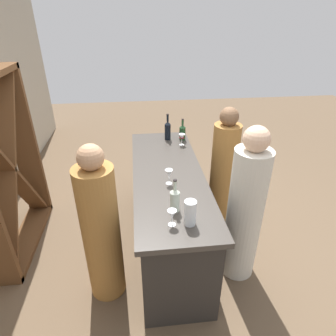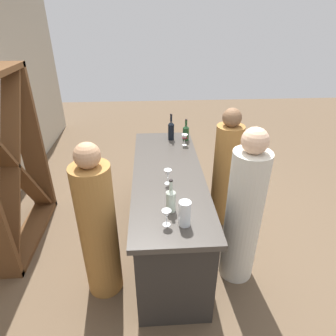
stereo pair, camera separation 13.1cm
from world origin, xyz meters
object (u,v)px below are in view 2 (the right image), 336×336
wine_glass_near_left (185,138)px  wine_glass_near_right (167,215)px  wine_bottle_second_left_olive_green (186,132)px  wine_bottle_leftmost_clear_pale (171,199)px  person_left_guest (226,172)px  wine_rack (10,166)px  person_center_guest (244,214)px  person_server_behind (98,229)px  wine_bottle_center_near_black (171,130)px  wine_glass_near_center (168,174)px  water_pitcher (185,213)px

wine_glass_near_left → wine_glass_near_right: (-1.48, 0.31, -0.00)m
wine_glass_near_left → wine_glass_near_right: bearing=168.2°
wine_bottle_second_left_olive_green → wine_glass_near_right: wine_bottle_second_left_olive_green is taller
wine_bottle_leftmost_clear_pale → person_left_guest: (1.04, -0.74, -0.36)m
wine_rack → wine_glass_near_left: wine_rack is taller
person_center_guest → person_server_behind: size_ratio=1.04×
wine_glass_near_right → person_server_behind: person_server_behind is taller
person_center_guest → person_server_behind: bearing=5.3°
person_left_guest → person_center_guest: size_ratio=0.93×
wine_rack → wine_bottle_center_near_black: (0.65, -1.74, 0.11)m
wine_glass_near_left → person_center_guest: (-1.15, -0.42, -0.29)m
wine_bottle_second_left_olive_green → wine_glass_near_left: wine_bottle_second_left_olive_green is taller
wine_glass_near_center → wine_glass_near_right: 0.61m
person_left_guest → water_pitcher: bearing=79.1°
wine_bottle_center_near_black → wine_glass_near_center: size_ratio=2.24×
water_pitcher → wine_bottle_center_near_black: bearing=-0.6°
wine_bottle_leftmost_clear_pale → wine_bottle_second_left_olive_green: bearing=-11.4°
water_pitcher → person_server_behind: (0.25, 0.73, -0.33)m
wine_glass_near_right → wine_rack: bearing=57.2°
wine_rack → wine_bottle_leftmost_clear_pale: wine_rack is taller
wine_bottle_second_left_olive_green → wine_glass_near_left: (-0.17, 0.03, -0.00)m
wine_glass_near_center → person_server_behind: 0.80m
wine_bottle_leftmost_clear_pale → wine_glass_near_right: (-0.18, 0.05, -0.01)m
wine_rack → wine_glass_near_right: bearing=-122.8°
water_pitcher → wine_rack: bearing=59.3°
wine_glass_near_center → wine_glass_near_right: bearing=175.5°
wine_bottle_leftmost_clear_pale → person_server_behind: size_ratio=0.19×
water_pitcher → person_left_guest: bearing=-28.0°
person_server_behind → wine_bottle_leftmost_clear_pale: bearing=9.0°
wine_glass_near_right → person_center_guest: person_center_guest is taller
wine_glass_near_left → water_pitcher: 1.49m
wine_bottle_center_near_black → wine_glass_near_right: (-1.67, 0.16, -0.03)m
wine_rack → water_pitcher: wine_rack is taller
wine_bottle_second_left_olive_green → water_pitcher: size_ratio=1.31×
water_pitcher → wine_glass_near_left: bearing=-6.5°
person_center_guest → wine_bottle_second_left_olive_green: bearing=-71.9°
wine_bottle_leftmost_clear_pale → wine_glass_near_center: size_ratio=1.96×
wine_glass_near_right → person_server_behind: 0.71m
person_left_guest → wine_rack: bearing=21.9°
wine_bottle_second_left_olive_green → wine_glass_near_right: bearing=168.3°
wine_bottle_leftmost_clear_pale → person_server_behind: 0.72m
person_center_guest → person_server_behind: (-0.09, 1.32, -0.03)m
wine_glass_near_right → person_left_guest: 1.49m
wine_bottle_center_near_black → person_center_guest: (-1.34, -0.58, -0.32)m
wine_glass_near_right → person_center_guest: (0.34, -0.73, -0.29)m
wine_bottle_center_near_black → wine_glass_near_right: 1.68m
wine_bottle_center_near_black → water_pitcher: wine_bottle_center_near_black is taller
person_server_behind → wine_bottle_center_near_black: bearing=77.4°
wine_rack → person_server_behind: wine_rack is taller
water_pitcher → person_server_behind: size_ratio=0.14×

